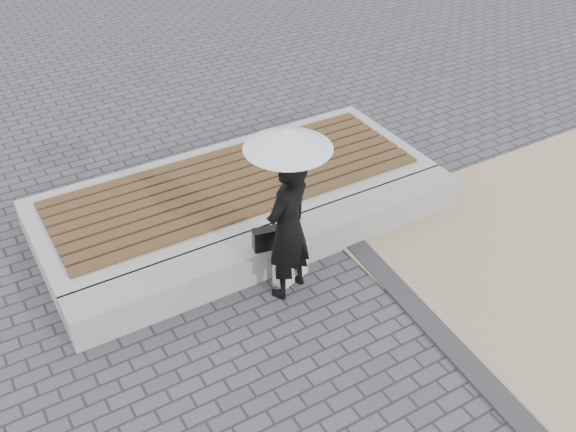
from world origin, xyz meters
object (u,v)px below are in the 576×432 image
(parasol, at_px, (288,138))
(canvas_tote, at_px, (290,263))
(handbag, at_px, (269,238))
(woman, at_px, (288,228))
(seating_ledge, at_px, (283,246))

(parasol, xyz_separation_m, canvas_tote, (0.12, 0.14, -1.69))
(handbag, bearing_deg, canvas_tote, -31.29)
(woman, relative_size, parasol, 1.53)
(woman, relative_size, handbag, 4.66)
(seating_ledge, bearing_deg, parasol, -113.92)
(seating_ledge, relative_size, canvas_tote, 11.65)
(handbag, distance_m, canvas_tote, 0.39)
(seating_ledge, xyz_separation_m, handbag, (-0.26, -0.17, 0.33))
(parasol, distance_m, handbag, 1.41)
(woman, bearing_deg, parasol, 73.32)
(seating_ledge, bearing_deg, woman, -113.92)
(woman, xyz_separation_m, handbag, (-0.05, 0.31, -0.32))
(parasol, bearing_deg, seating_ledge, 66.08)
(woman, distance_m, canvas_tote, 0.66)
(seating_ledge, xyz_separation_m, canvas_tote, (-0.09, -0.33, 0.01))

